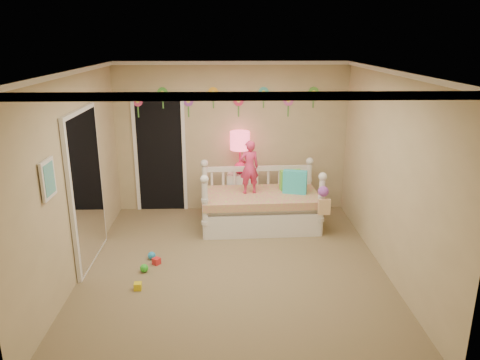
{
  "coord_description": "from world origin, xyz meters",
  "views": [
    {
      "loc": [
        -0.08,
        -5.56,
        2.98
      ],
      "look_at": [
        0.1,
        0.6,
        1.05
      ],
      "focal_mm": 34.29,
      "sensor_mm": 36.0,
      "label": 1
    }
  ],
  "objects_px": {
    "daybed": "(260,197)",
    "child": "(249,167)",
    "table_lamp": "(240,146)",
    "nightstand": "(240,193)"
  },
  "relations": [
    {
      "from": "daybed",
      "to": "table_lamp",
      "type": "relative_size",
      "value": 2.57
    },
    {
      "from": "daybed",
      "to": "child",
      "type": "relative_size",
      "value": 2.19
    },
    {
      "from": "daybed",
      "to": "child",
      "type": "height_order",
      "value": "child"
    },
    {
      "from": "daybed",
      "to": "table_lamp",
      "type": "distance_m",
      "value": 1.0
    },
    {
      "from": "daybed",
      "to": "table_lamp",
      "type": "height_order",
      "value": "table_lamp"
    },
    {
      "from": "daybed",
      "to": "table_lamp",
      "type": "bearing_deg",
      "value": 112.56
    },
    {
      "from": "child",
      "to": "table_lamp",
      "type": "distance_m",
      "value": 0.69
    },
    {
      "from": "daybed",
      "to": "nightstand",
      "type": "distance_m",
      "value": 0.75
    },
    {
      "from": "nightstand",
      "to": "child",
      "type": "bearing_deg",
      "value": -71.87
    },
    {
      "from": "table_lamp",
      "to": "daybed",
      "type": "bearing_deg",
      "value": -64.86
    }
  ]
}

